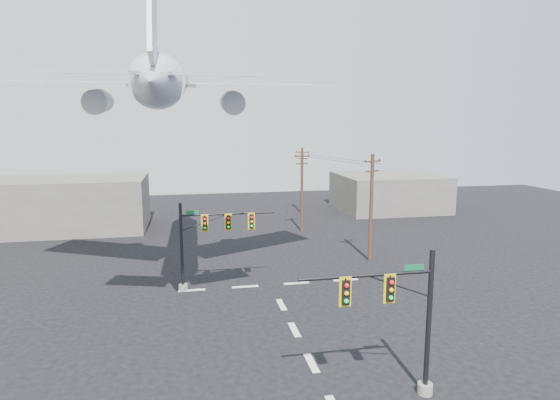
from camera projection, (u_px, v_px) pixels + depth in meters
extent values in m
plane|color=black|center=(311.00, 363.00, 24.21)|extent=(120.00, 120.00, 0.00)
cube|color=silver|center=(311.00, 363.00, 24.20)|extent=(0.40, 2.00, 0.01)
cube|color=silver|center=(294.00, 330.00, 28.08)|extent=(0.40, 2.00, 0.01)
cube|color=silver|center=(281.00, 305.00, 31.95)|extent=(0.40, 2.00, 0.01)
cube|color=silver|center=(192.00, 290.00, 34.68)|extent=(2.00, 0.40, 0.01)
cube|color=silver|center=(245.00, 287.00, 35.44)|extent=(2.00, 0.40, 0.01)
cube|color=silver|center=(297.00, 283.00, 36.20)|extent=(2.00, 0.40, 0.01)
cube|color=silver|center=(346.00, 280.00, 36.96)|extent=(2.00, 0.40, 0.01)
cylinder|color=gray|center=(425.00, 389.00, 21.45)|extent=(0.68, 0.68, 0.49)
cylinder|color=black|center=(429.00, 323.00, 20.93)|extent=(0.23, 0.23, 6.83)
cylinder|color=black|center=(367.00, 275.00, 19.95)|extent=(6.01, 0.16, 0.16)
cylinder|color=black|center=(399.00, 286.00, 20.34)|extent=(3.23, 0.08, 0.08)
cube|color=black|center=(390.00, 289.00, 20.10)|extent=(0.33, 0.29, 1.07)
cube|color=#E6B50D|center=(389.00, 289.00, 20.12)|extent=(0.54, 0.04, 1.32)
sphere|color=red|center=(392.00, 282.00, 19.89)|extent=(0.20, 0.20, 0.20)
sphere|color=#F4B30C|center=(391.00, 290.00, 19.94)|extent=(0.20, 0.20, 0.20)
sphere|color=#0DD63B|center=(391.00, 298.00, 20.00)|extent=(0.20, 0.20, 0.20)
cube|color=black|center=(345.00, 292.00, 19.72)|extent=(0.33, 0.29, 1.07)
cube|color=#E6B50D|center=(345.00, 292.00, 19.74)|extent=(0.54, 0.04, 1.32)
sphere|color=red|center=(347.00, 286.00, 19.51)|extent=(0.20, 0.20, 0.20)
sphere|color=#F4B30C|center=(347.00, 293.00, 19.56)|extent=(0.20, 0.20, 0.20)
sphere|color=#0DD63B|center=(346.00, 301.00, 19.62)|extent=(0.20, 0.20, 0.20)
cube|color=#0C572E|center=(414.00, 267.00, 20.26)|extent=(0.93, 0.04, 0.25)
cylinder|color=gray|center=(183.00, 287.00, 34.63)|extent=(0.66, 0.66, 0.47)
cylinder|color=black|center=(182.00, 247.00, 34.12)|extent=(0.23, 0.23, 6.60)
cylinder|color=black|center=(228.00, 214.00, 34.39)|extent=(6.86, 0.15, 0.15)
cylinder|color=black|center=(205.00, 222.00, 34.15)|extent=(3.61, 0.08, 0.08)
cube|color=black|center=(205.00, 223.00, 34.02)|extent=(0.32, 0.28, 1.04)
cube|color=#E6B50D|center=(205.00, 223.00, 34.04)|extent=(0.52, 0.04, 1.27)
sphere|color=red|center=(205.00, 219.00, 33.81)|extent=(0.19, 0.19, 0.19)
sphere|color=#F4B30C|center=(205.00, 224.00, 33.87)|extent=(0.19, 0.19, 0.19)
sphere|color=#0DD63B|center=(205.00, 228.00, 33.92)|extent=(0.19, 0.19, 0.19)
cube|color=black|center=(228.00, 222.00, 34.35)|extent=(0.32, 0.28, 1.04)
cube|color=#E6B50D|center=(228.00, 222.00, 34.37)|extent=(0.52, 0.04, 1.27)
sphere|color=red|center=(228.00, 218.00, 34.14)|extent=(0.19, 0.19, 0.19)
sphere|color=#F4B30C|center=(228.00, 223.00, 34.19)|extent=(0.19, 0.19, 0.19)
sphere|color=#0DD63B|center=(229.00, 227.00, 34.25)|extent=(0.19, 0.19, 0.19)
cube|color=black|center=(251.00, 221.00, 34.67)|extent=(0.32, 0.28, 1.04)
cube|color=#E6B50D|center=(251.00, 221.00, 34.69)|extent=(0.52, 0.04, 1.27)
sphere|color=red|center=(252.00, 217.00, 34.46)|extent=(0.19, 0.19, 0.19)
sphere|color=#F4B30C|center=(252.00, 222.00, 34.52)|extent=(0.19, 0.19, 0.19)
sphere|color=#0DD63B|center=(252.00, 226.00, 34.57)|extent=(0.19, 0.19, 0.19)
cube|color=#0C572E|center=(192.00, 212.00, 33.80)|extent=(0.90, 0.04, 0.25)
cylinder|color=#492C1F|center=(371.00, 208.00, 41.46)|extent=(0.32, 0.32, 9.59)
cube|color=#492C1F|center=(373.00, 161.00, 40.78)|extent=(1.82, 0.85, 0.13)
cube|color=#492C1F|center=(372.00, 171.00, 40.92)|extent=(1.43, 0.69, 0.13)
cylinder|color=black|center=(365.00, 161.00, 40.29)|extent=(0.11, 0.11, 0.13)
cylinder|color=black|center=(373.00, 160.00, 40.76)|extent=(0.11, 0.11, 0.13)
cylinder|color=black|center=(380.00, 160.00, 41.23)|extent=(0.11, 0.11, 0.13)
cylinder|color=#492C1F|center=(302.00, 192.00, 52.72)|extent=(0.31, 0.31, 9.20)
cube|color=#492C1F|center=(302.00, 156.00, 52.06)|extent=(1.83, 0.60, 0.12)
cube|color=#492C1F|center=(302.00, 164.00, 52.20)|extent=(1.43, 0.50, 0.12)
cylinder|color=black|center=(296.00, 156.00, 51.69)|extent=(0.10, 0.10, 0.12)
cylinder|color=black|center=(302.00, 155.00, 52.05)|extent=(0.10, 0.10, 0.12)
cylinder|color=black|center=(309.00, 155.00, 52.41)|extent=(0.10, 0.10, 0.12)
cylinder|color=#492C1F|center=(302.00, 181.00, 63.43)|extent=(0.31, 0.31, 8.96)
cube|color=#492C1F|center=(302.00, 152.00, 62.80)|extent=(1.74, 0.80, 0.12)
cube|color=#492C1F|center=(302.00, 158.00, 62.93)|extent=(1.37, 0.65, 0.12)
cylinder|color=black|center=(296.00, 151.00, 62.93)|extent=(0.10, 0.10, 0.12)
cylinder|color=black|center=(302.00, 152.00, 62.78)|extent=(0.10, 0.10, 0.12)
cylinder|color=black|center=(308.00, 152.00, 62.63)|extent=(0.10, 0.10, 0.12)
cylinder|color=black|center=(325.00, 159.00, 46.27)|extent=(3.33, 12.26, 0.03)
cylinder|color=black|center=(296.00, 155.00, 57.28)|extent=(2.63, 10.55, 0.03)
cylinder|color=black|center=(341.00, 159.00, 46.59)|extent=(3.38, 12.26, 0.03)
cylinder|color=black|center=(309.00, 154.00, 57.60)|extent=(2.60, 10.55, 0.03)
cylinder|color=#ABB1B8|center=(166.00, 80.00, 34.21)|extent=(3.34, 19.44, 4.73)
cone|color=#ABB1B8|center=(173.00, 80.00, 45.39)|extent=(3.12, 4.56, 3.41)
cone|color=#ABB1B8|center=(153.00, 81.00, 23.04)|extent=(2.81, 4.53, 3.11)
cube|color=#ABB1B8|center=(63.00, 83.00, 31.82)|extent=(13.01, 9.26, 0.62)
cube|color=#ABB1B8|center=(261.00, 86.00, 34.21)|extent=(13.05, 8.98, 0.62)
cylinder|color=#ABB1B8|center=(98.00, 101.00, 33.25)|extent=(1.76, 3.21, 1.98)
cylinder|color=#ABB1B8|center=(232.00, 102.00, 34.92)|extent=(1.76, 3.21, 1.98)
cube|color=#ABB1B8|center=(152.00, 22.00, 23.34)|extent=(0.31, 4.49, 5.52)
cube|color=#ABB1B8|center=(90.00, 72.00, 22.91)|extent=(5.16, 3.32, 0.36)
cube|color=#ABB1B8|center=(215.00, 74.00, 23.98)|extent=(5.13, 3.20, 0.36)
cube|color=#68645B|center=(65.00, 204.00, 53.79)|extent=(18.00, 10.00, 6.00)
cube|color=#68645B|center=(389.00, 192.00, 66.70)|extent=(14.00, 12.00, 5.00)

